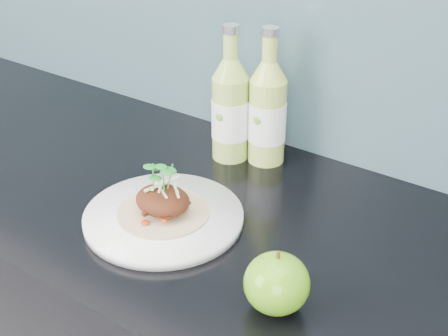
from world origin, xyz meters
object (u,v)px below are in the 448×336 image
(cider_bottle_left, at_px, (230,110))
(cider_bottle_right, at_px, (267,113))
(dinner_plate, at_px, (164,217))
(green_apple, at_px, (277,283))

(cider_bottle_left, height_order, cider_bottle_right, same)
(dinner_plate, distance_m, cider_bottle_right, 0.30)
(green_apple, distance_m, cider_bottle_right, 0.43)
(dinner_plate, relative_size, cider_bottle_left, 1.07)
(green_apple, xyz_separation_m, cider_bottle_left, (-0.30, 0.32, 0.06))
(cider_bottle_right, bearing_deg, dinner_plate, -117.00)
(cider_bottle_left, distance_m, cider_bottle_right, 0.07)
(dinner_plate, relative_size, cider_bottle_right, 1.07)
(dinner_plate, xyz_separation_m, cider_bottle_right, (0.02, 0.28, 0.09))
(dinner_plate, bearing_deg, cider_bottle_left, 99.06)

